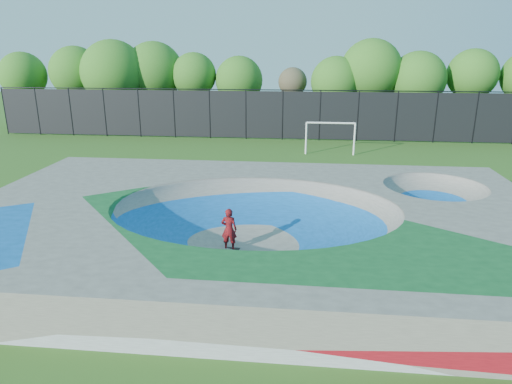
# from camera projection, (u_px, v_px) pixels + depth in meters

# --- Properties ---
(ground) EXTENTS (120.00, 120.00, 0.00)m
(ground) POSITION_uv_depth(u_px,v_px,m) (254.00, 243.00, 17.60)
(ground) COLOR #2E5818
(ground) RESTS_ON ground
(skate_deck) EXTENTS (22.00, 14.00, 1.50)m
(skate_deck) POSITION_uv_depth(u_px,v_px,m) (254.00, 224.00, 17.38)
(skate_deck) COLOR gray
(skate_deck) RESTS_ON ground
(skater) EXTENTS (0.61, 0.42, 1.61)m
(skater) POSITION_uv_depth(u_px,v_px,m) (229.00, 229.00, 16.76)
(skater) COLOR red
(skater) RESTS_ON ground
(skateboard) EXTENTS (0.80, 0.29, 0.05)m
(skateboard) POSITION_uv_depth(u_px,v_px,m) (229.00, 249.00, 16.99)
(skateboard) COLOR black
(skateboard) RESTS_ON ground
(soccer_goal) EXTENTS (3.47, 0.12, 2.29)m
(soccer_goal) POSITION_uv_depth(u_px,v_px,m) (330.00, 132.00, 31.77)
(soccer_goal) COLOR white
(soccer_goal) RESTS_ON ground
(fence) EXTENTS (48.09, 0.09, 4.04)m
(fence) POSITION_uv_depth(u_px,v_px,m) (283.00, 114.00, 36.89)
(fence) COLOR black
(fence) RESTS_ON ground
(treeline) EXTENTS (53.51, 7.84, 8.03)m
(treeline) POSITION_uv_depth(u_px,v_px,m) (284.00, 75.00, 40.64)
(treeline) COLOR #473723
(treeline) RESTS_ON ground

